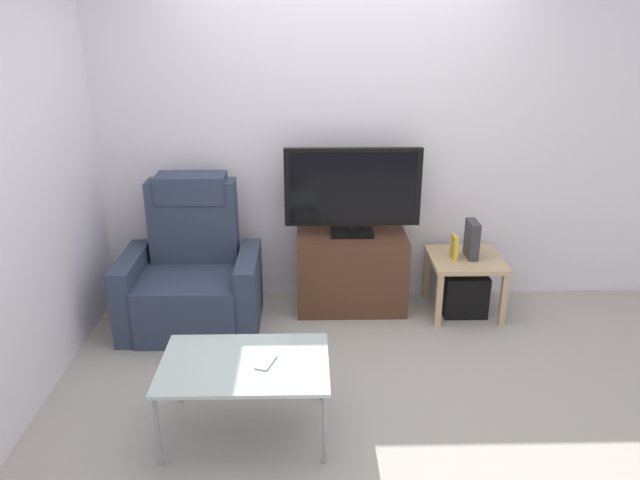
# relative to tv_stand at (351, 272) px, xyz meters

# --- Properties ---
(ground_plane) EXTENTS (6.40, 6.40, 0.00)m
(ground_plane) POSITION_rel_tv_stand_xyz_m (-0.07, -0.85, -0.30)
(ground_plane) COLOR #9E998E
(wall_back) EXTENTS (6.40, 0.06, 2.60)m
(wall_back) POSITION_rel_tv_stand_xyz_m (-0.07, 0.28, 1.00)
(wall_back) COLOR silver
(wall_back) RESTS_ON ground
(wall_side) EXTENTS (0.06, 4.48, 2.60)m
(wall_side) POSITION_rel_tv_stand_xyz_m (-1.95, -0.85, 1.00)
(wall_side) COLOR silver
(wall_side) RESTS_ON ground
(tv_stand) EXTENTS (0.83, 0.44, 0.60)m
(tv_stand) POSITION_rel_tv_stand_xyz_m (0.00, 0.00, 0.00)
(tv_stand) COLOR #4C2D1E
(tv_stand) RESTS_ON ground
(television) EXTENTS (1.01, 0.20, 0.67)m
(television) POSITION_rel_tv_stand_xyz_m (-0.00, 0.02, 0.65)
(television) COLOR black
(television) RESTS_ON tv_stand
(recliner_armchair) EXTENTS (0.98, 0.78, 1.08)m
(recliner_armchair) POSITION_rel_tv_stand_xyz_m (-1.18, -0.21, 0.07)
(recliner_armchair) COLOR #2D384C
(recliner_armchair) RESTS_ON ground
(side_table) EXTENTS (0.54, 0.54, 0.45)m
(side_table) POSITION_rel_tv_stand_xyz_m (0.86, -0.08, 0.08)
(side_table) COLOR tan
(side_table) RESTS_ON ground
(subwoofer_box) EXTENTS (0.33, 0.33, 0.33)m
(subwoofer_box) POSITION_rel_tv_stand_xyz_m (0.86, -0.08, -0.14)
(subwoofer_box) COLOR black
(subwoofer_box) RESTS_ON ground
(book_upright) EXTENTS (0.03, 0.13, 0.18)m
(book_upright) POSITION_rel_tv_stand_xyz_m (0.76, -0.10, 0.24)
(book_upright) COLOR gold
(book_upright) RESTS_ON side_table
(game_console) EXTENTS (0.07, 0.20, 0.28)m
(game_console) POSITION_rel_tv_stand_xyz_m (0.90, -0.07, 0.29)
(game_console) COLOR #333338
(game_console) RESTS_ON side_table
(coffee_table) EXTENTS (0.90, 0.60, 0.44)m
(coffee_table) POSITION_rel_tv_stand_xyz_m (-0.68, -1.48, 0.11)
(coffee_table) COLOR #B2C6C1
(coffee_table) RESTS_ON ground
(cell_phone) EXTENTS (0.11, 0.16, 0.01)m
(cell_phone) POSITION_rel_tv_stand_xyz_m (-0.56, -1.49, 0.14)
(cell_phone) COLOR #B7B7BC
(cell_phone) RESTS_ON coffee_table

